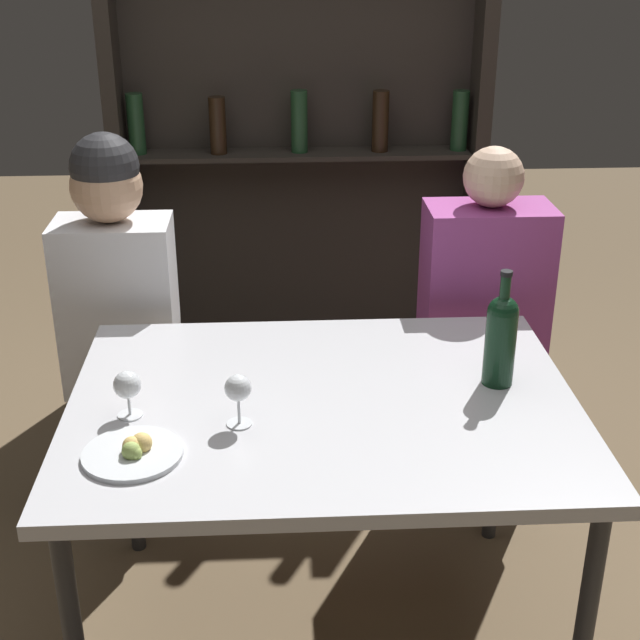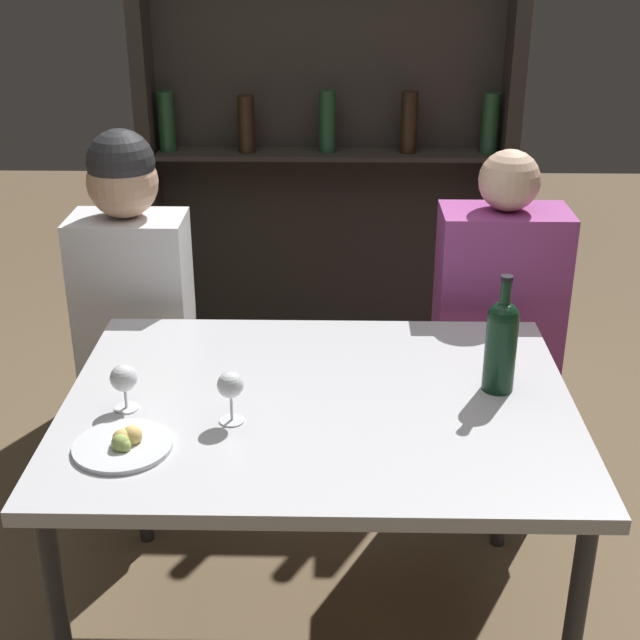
% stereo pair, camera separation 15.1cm
% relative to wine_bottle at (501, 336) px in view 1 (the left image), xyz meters
% --- Properties ---
extents(ground_plane, '(10.00, 10.00, 0.00)m').
position_rel_wine_bottle_xyz_m(ground_plane, '(-0.45, -0.06, -0.88)').
color(ground_plane, brown).
extents(dining_table, '(1.25, 0.94, 0.75)m').
position_rel_wine_bottle_xyz_m(dining_table, '(-0.45, -0.06, -0.19)').
color(dining_table, silver).
rests_on(dining_table, ground_plane).
extents(wine_rack_wall, '(1.53, 0.21, 2.07)m').
position_rel_wine_bottle_xyz_m(wine_rack_wall, '(-0.44, 1.68, 0.17)').
color(wine_rack_wall, '#28231E').
rests_on(wine_rack_wall, ground_plane).
extents(wine_bottle, '(0.08, 0.08, 0.30)m').
position_rel_wine_bottle_xyz_m(wine_bottle, '(0.00, 0.00, 0.00)').
color(wine_bottle, black).
rests_on(wine_bottle, dining_table).
extents(wine_glass_0, '(0.07, 0.07, 0.12)m').
position_rel_wine_bottle_xyz_m(wine_glass_0, '(-0.91, -0.12, -0.05)').
color(wine_glass_0, silver).
rests_on(wine_glass_0, dining_table).
extents(wine_glass_1, '(0.06, 0.06, 0.13)m').
position_rel_wine_bottle_xyz_m(wine_glass_1, '(-0.65, -0.17, -0.04)').
color(wine_glass_1, silver).
rests_on(wine_glass_1, dining_table).
extents(food_plate_0, '(0.22, 0.22, 0.05)m').
position_rel_wine_bottle_xyz_m(food_plate_0, '(-0.88, -0.29, -0.12)').
color(food_plate_0, silver).
rests_on(food_plate_0, dining_table).
extents(seated_person_left, '(0.35, 0.22, 1.27)m').
position_rel_wine_bottle_xyz_m(seated_person_left, '(-1.05, 0.61, -0.25)').
color(seated_person_left, '#26262B').
rests_on(seated_person_left, ground_plane).
extents(seated_person_right, '(0.39, 0.22, 1.21)m').
position_rel_wine_bottle_xyz_m(seated_person_right, '(0.11, 0.61, -0.32)').
color(seated_person_right, '#26262B').
rests_on(seated_person_right, ground_plane).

